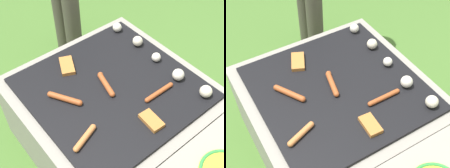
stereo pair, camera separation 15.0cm
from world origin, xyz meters
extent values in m
plane|color=#47702D|center=(0.00, 0.00, 0.00)|extent=(14.00, 14.00, 0.00)
cube|color=gray|center=(0.00, 0.00, 0.22)|extent=(0.88, 0.88, 0.44)
cube|color=black|center=(0.00, 0.00, 0.45)|extent=(0.77, 0.77, 0.02)
cylinder|color=#4C473D|center=(-0.89, 0.26, 0.39)|extent=(0.12, 0.12, 0.79)
cylinder|color=#4C473D|center=(-0.75, 0.26, 0.39)|extent=(0.12, 0.12, 0.79)
cylinder|color=#C6753D|center=(0.16, -0.28, 0.47)|extent=(0.07, 0.13, 0.03)
sphere|color=#C6753D|center=(0.14, -0.22, 0.47)|extent=(0.03, 0.03, 0.03)
sphere|color=#C6753D|center=(0.18, -0.34, 0.47)|extent=(0.03, 0.03, 0.03)
cylinder|color=#A34C23|center=(-0.02, -0.02, 0.47)|extent=(0.15, 0.06, 0.03)
sphere|color=#A34C23|center=(0.05, -0.04, 0.47)|extent=(0.03, 0.03, 0.03)
sphere|color=#A34C23|center=(-0.09, 0.00, 0.47)|extent=(0.03, 0.03, 0.03)
cylinder|color=#A34C23|center=(-0.07, -0.23, 0.47)|extent=(0.15, 0.10, 0.03)
sphere|color=#A34C23|center=(-0.01, -0.19, 0.47)|extent=(0.03, 0.03, 0.03)
sphere|color=#A34C23|center=(-0.14, -0.26, 0.47)|extent=(0.03, 0.03, 0.03)
cylinder|color=#A34C23|center=(0.18, 0.14, 0.47)|extent=(0.02, 0.16, 0.02)
sphere|color=#A34C23|center=(0.18, 0.22, 0.47)|extent=(0.02, 0.02, 0.02)
sphere|color=#A34C23|center=(0.18, 0.07, 0.47)|extent=(0.02, 0.02, 0.02)
cube|color=#B27033|center=(-0.26, -0.09, 0.47)|extent=(0.14, 0.11, 0.02)
cube|color=#B27033|center=(0.27, 0.00, 0.47)|extent=(0.11, 0.07, 0.02)
sphere|color=silver|center=(-0.33, 0.31, 0.48)|extent=(0.05, 0.05, 0.05)
sphere|color=beige|center=(-0.16, 0.31, 0.48)|extent=(0.06, 0.06, 0.06)
sphere|color=silver|center=(0.00, 0.30, 0.48)|extent=(0.05, 0.05, 0.05)
sphere|color=silver|center=(0.17, 0.29, 0.49)|extent=(0.06, 0.06, 0.06)
sphere|color=beige|center=(0.32, 0.30, 0.49)|extent=(0.06, 0.06, 0.06)
camera|label=1|loc=(0.80, -0.66, 1.57)|focal=50.00mm
camera|label=2|loc=(0.89, -0.53, 1.57)|focal=50.00mm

